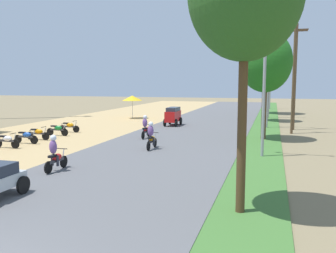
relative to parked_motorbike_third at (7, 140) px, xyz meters
The scene contains 19 objects.
parked_motorbike_third is the anchor object (origin of this frame).
parked_motorbike_fourth 1.73m from the parked_motorbike_third, 87.35° to the left, with size 1.80×0.54×0.94m.
parked_motorbike_fifth 3.31m from the parked_motorbike_third, 92.38° to the left, with size 1.80×0.54×0.94m.
parked_motorbike_sixth 5.44m from the parked_motorbike_third, 89.58° to the left, with size 1.80×0.54×0.94m.
parked_motorbike_seventh 7.39m from the parked_motorbike_third, 90.91° to the left, with size 1.80×0.54×0.94m.
vendor_umbrella 19.54m from the parked_motorbike_third, 88.38° to the left, with size 2.20×2.20×2.52m.
median_tree_second 17.63m from the parked_motorbike_third, 28.28° to the left, with size 3.63×3.63×7.54m.
median_tree_third 25.98m from the parked_motorbike_third, 54.30° to the left, with size 3.64×3.64×7.17m.
median_tree_fourth 34.08m from the parked_motorbike_third, 63.85° to the left, with size 4.71×4.71×10.02m.
streetlamp_near 15.59m from the parked_motorbike_third, ahead, with size 3.16×0.20×7.30m.
streetlamp_mid 21.64m from the parked_motorbike_third, 44.96° to the left, with size 3.16×0.20×8.13m.
streetlamp_far 29.16m from the parked_motorbike_third, 58.63° to the left, with size 3.16×0.20×8.11m.
streetlamp_farthest 41.73m from the parked_motorbike_third, 68.77° to the left, with size 3.16×0.20×8.48m.
utility_pole_near 21.10m from the parked_motorbike_third, 35.02° to the left, with size 1.80×0.20×8.46m.
utility_pole_far 22.83m from the parked_motorbike_third, 39.92° to the left, with size 1.80×0.20×8.89m.
car_van_red 15.54m from the parked_motorbike_third, 64.54° to the left, with size 1.19×2.41×1.67m.
motorbike_ahead_third 7.54m from the parked_motorbike_third, 35.08° to the right, with size 0.54×1.80×1.66m.
motorbike_ahead_fourth 8.84m from the parked_motorbike_third, 13.37° to the left, with size 0.54×1.80×1.66m.
motorbike_ahead_fifth 9.12m from the parked_motorbike_third, 41.57° to the left, with size 0.54×1.80×1.66m.
Camera 1 is at (6.29, -5.03, 4.07)m, focal length 39.40 mm.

